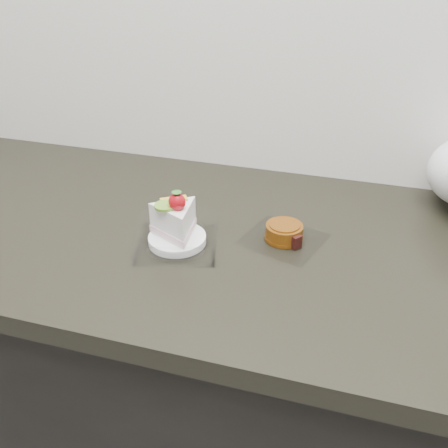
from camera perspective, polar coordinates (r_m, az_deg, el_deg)
The scene contains 3 objects.
counter at distance 1.25m, azimuth 3.79°, elevation -19.47°, with size 2.04×0.64×0.90m.
cake_tray at distance 0.92m, azimuth -5.43°, elevation -0.72°, with size 0.18×0.18×0.11m.
mooncake_wrap at distance 0.94m, azimuth 6.91°, elevation -1.10°, with size 0.17×0.17×0.03m.
Camera 1 is at (0.15, 0.91, 1.41)m, focal length 40.00 mm.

